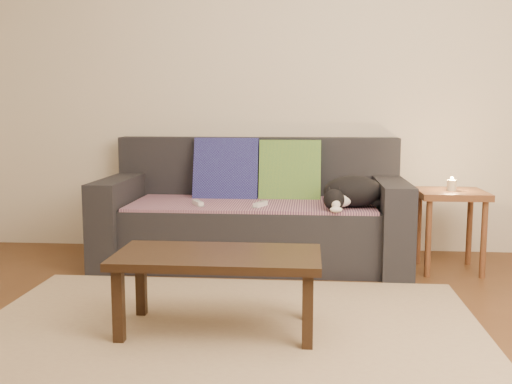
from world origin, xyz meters
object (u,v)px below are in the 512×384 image
Objects in this scene: wii_remote_b at (260,204)px; side_table at (451,205)px; coffee_table at (218,263)px; cat at (352,192)px; wii_remote_a at (198,203)px; sofa at (254,218)px.

side_table reaches higher than wii_remote_b.
coffee_table is (-1.38, -1.27, -0.10)m from side_table.
cat reaches higher than side_table.
sofa is at bearing -80.87° from wii_remote_a.
cat is 1.37m from coffee_table.
coffee_table is (-0.71, -1.15, -0.20)m from cat.
sofa is 0.32m from wii_remote_b.
cat is at bearing -170.26° from side_table.
cat is at bearing 58.30° from coffee_table.
sofa reaches higher than cat.
cat is 3.23× the size of wii_remote_b.
wii_remote_a is (-1.02, -0.01, -0.08)m from cat.
wii_remote_a is at bearing 105.10° from coffee_table.
side_table reaches higher than coffee_table.
wii_remote_b is (-0.60, -0.02, -0.08)m from cat.
side_table is at bearing -5.85° from sofa.
wii_remote_a is (-0.35, -0.26, 0.15)m from sofa.
sofa is 14.00× the size of wii_remote_b.
side_table is at bearing 42.64° from coffee_table.
coffee_table is at bearing -163.39° from wii_remote_b.
wii_remote_b is at bearing -119.05° from wii_remote_a.
sofa reaches higher than wii_remote_b.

